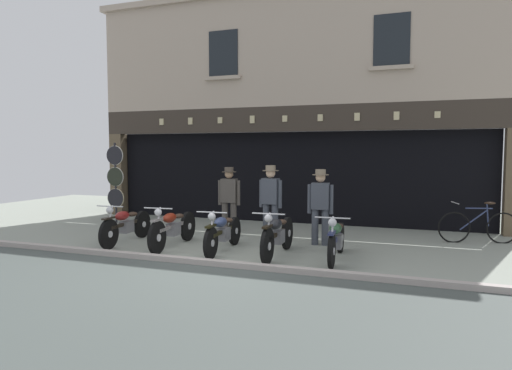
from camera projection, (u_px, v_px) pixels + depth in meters
The scene contains 14 objects.
ground at pixel (178, 283), 7.17m from camera, with size 23.82×22.00×0.18m.
shop_facade at pixel (303, 160), 14.52m from camera, with size 12.12×4.42×6.60m.
motorcycle_left at pixel (126, 224), 10.08m from camera, with size 0.62×1.99×0.91m.
motorcycle_center_left at pixel (173, 227), 9.66m from camera, with size 0.62×2.11×0.93m.
motorcycle_center at pixel (223, 231), 9.23m from camera, with size 0.62×2.00×0.90m.
motorcycle_center_right at pixel (278, 234), 8.80m from camera, with size 0.62×2.05×0.93m.
motorcycle_right at pixel (336, 238), 8.51m from camera, with size 0.62×1.93×0.90m.
salesman_left at pixel (229, 197), 11.09m from camera, with size 0.56×0.35×1.66m.
shopkeeper_center at pixel (271, 198), 10.39m from camera, with size 0.56×0.37×1.72m.
salesman_right at pixel (320, 203), 9.85m from camera, with size 0.56×0.36×1.65m.
tyre_sign_pole at pixel (115, 177), 12.93m from camera, with size 0.55×0.06×2.29m.
advert_board_near at pixel (407, 167), 11.94m from camera, with size 0.81×0.03×1.10m.
advert_board_far at pixel (445, 167), 11.62m from camera, with size 0.80×0.03×0.90m.
leaning_bicycle at pixel (479, 226), 10.12m from camera, with size 1.71×0.62×0.95m.
Camera 1 is at (3.56, -7.18, 2.04)m, focal length 31.84 mm.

